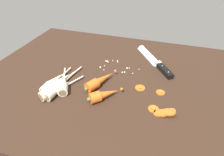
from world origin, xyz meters
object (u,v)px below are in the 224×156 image
at_px(chefs_knife, 153,59).
at_px(carrot_slice_stray_mid, 153,108).
at_px(parsnip_back, 56,89).
at_px(carrot_slice_stack, 164,113).
at_px(parsnip_front, 58,83).
at_px(parsnip_mid_right, 53,82).
at_px(parsnip_mid_left, 63,83).
at_px(carrot_slice_stray_near, 140,88).
at_px(whole_carrot_second, 103,95).
at_px(carrot_slice_stray_far, 161,92).
at_px(whole_carrot, 100,81).
at_px(parsnip_outer, 56,88).

height_order(chefs_knife, carrot_slice_stray_mid, chefs_knife).
relative_size(parsnip_back, carrot_slice_stack, 2.55).
bearing_deg(carrot_slice_stray_mid, carrot_slice_stack, -21.62).
xyz_separation_m(chefs_knife, parsnip_front, (-0.35, -0.34, 0.01)).
relative_size(parsnip_mid_right, parsnip_back, 1.04).
bearing_deg(parsnip_mid_left, carrot_slice_stray_near, 16.13).
relative_size(whole_carrot_second, carrot_slice_stray_far, 3.35).
relative_size(whole_carrot, parsnip_outer, 0.89).
bearing_deg(parsnip_back, carrot_slice_stray_mid, 3.64).
relative_size(chefs_knife, parsnip_outer, 1.57).
bearing_deg(whole_carrot, parsnip_back, -145.46).
bearing_deg(whole_carrot_second, carrot_slice_stray_near, 41.21).
xyz_separation_m(whole_carrot_second, parsnip_mid_right, (-0.23, 0.01, -0.00)).
height_order(whole_carrot_second, carrot_slice_stack, whole_carrot_second).
xyz_separation_m(parsnip_front, parsnip_back, (0.01, -0.04, 0.00)).
distance_m(parsnip_front, parsnip_outer, 0.03).
distance_m(whole_carrot_second, carrot_slice_stray_near, 0.17).
distance_m(parsnip_mid_right, parsnip_outer, 0.04).
bearing_deg(parsnip_mid_left, parsnip_front, -166.93).
distance_m(chefs_knife, carrot_slice_stray_mid, 0.36).
height_order(parsnip_mid_right, carrot_slice_stray_mid, parsnip_mid_right).
bearing_deg(carrot_slice_stray_mid, parsnip_mid_right, 178.57).
height_order(parsnip_mid_left, parsnip_outer, same).
height_order(parsnip_front, parsnip_mid_left, same).
relative_size(chefs_knife, parsnip_mid_right, 1.51).
distance_m(whole_carrot, carrot_slice_stray_far, 0.25).
xyz_separation_m(carrot_slice_stray_near, carrot_slice_stray_mid, (0.07, -0.11, -0.00)).
bearing_deg(parsnip_mid_left, whole_carrot_second, -6.23).
height_order(whole_carrot, carrot_slice_stack, whole_carrot).
bearing_deg(parsnip_back, parsnip_mid_left, 77.68).
bearing_deg(carrot_slice_stack, parsnip_outer, -179.55).
xyz_separation_m(chefs_knife, parsnip_back, (-0.33, -0.38, 0.01)).
bearing_deg(parsnip_mid_right, carrot_slice_stray_near, 15.29).
height_order(carrot_slice_stray_near, carrot_slice_stray_mid, same).
xyz_separation_m(parsnip_back, carrot_slice_stray_mid, (0.38, 0.02, -0.02)).
distance_m(parsnip_outer, carrot_slice_stray_far, 0.42).
height_order(carrot_slice_stack, carrot_slice_stray_far, carrot_slice_stack).
xyz_separation_m(carrot_slice_stack, carrot_slice_stray_near, (-0.11, 0.12, -0.01)).
bearing_deg(carrot_slice_stray_far, parsnip_mid_right, -168.13).
bearing_deg(carrot_slice_stack, whole_carrot_second, 176.76).
xyz_separation_m(carrot_slice_stray_near, carrot_slice_stray_far, (0.08, -0.00, -0.00)).
bearing_deg(whole_carrot_second, carrot_slice_stack, -3.24).
bearing_deg(parsnip_front, carrot_slice_stray_near, 15.94).
bearing_deg(whole_carrot_second, parsnip_back, -173.46).
distance_m(carrot_slice_stack, carrot_slice_stray_mid, 0.04).
height_order(whole_carrot_second, parsnip_front, whole_carrot_second).
height_order(chefs_knife, parsnip_mid_left, parsnip_mid_left).
relative_size(whole_carrot_second, parsnip_outer, 0.60).
bearing_deg(parsnip_mid_left, parsnip_back, -102.32).
relative_size(parsnip_front, parsnip_back, 1.21).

